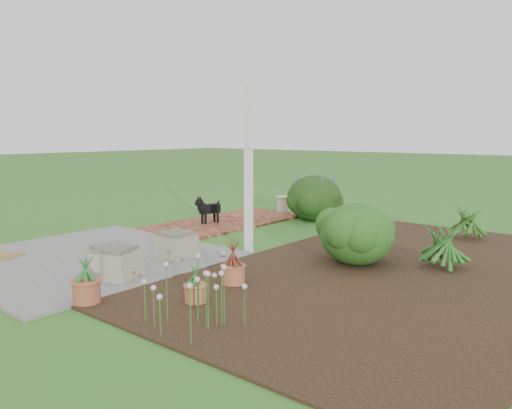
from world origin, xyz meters
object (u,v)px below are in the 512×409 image
Objects in this scene: black_dog at (208,208)px; evergreen_shrub at (356,232)px; stone_trough_near at (117,264)px; cream_ceramic_urn at (283,204)px.

evergreen_shrub is at bearing 0.13° from black_dog.
cream_ceramic_urn is (-1.53, 5.55, 0.01)m from stone_trough_near.
cream_ceramic_urn is at bearing 96.02° from black_dog.
black_dog is at bearing -96.85° from cream_ceramic_urn.
black_dog reaches higher than stone_trough_near.
evergreen_shrub is at bearing -40.82° from cream_ceramic_urn.
cream_ceramic_urn is 4.60m from evergreen_shrub.
black_dog is 3.84m from evergreen_shrub.
black_dog is at bearing 117.76° from stone_trough_near.
stone_trough_near is at bearing -49.37° from black_dog.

